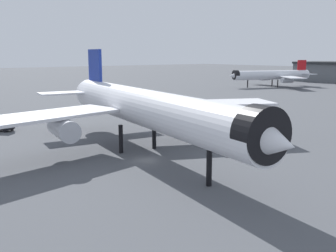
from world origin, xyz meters
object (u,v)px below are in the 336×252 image
object	(u,v)px
service_truck_front	(1,124)
traffic_cone_near_nose	(163,116)
airliner_far_taxiway	(272,75)
baggage_cart_trailing	(278,125)
airliner_near_gate	(144,108)

from	to	relation	value
service_truck_front	traffic_cone_near_nose	size ratio (longest dim) A/B	9.74
service_truck_front	traffic_cone_near_nose	world-z (taller)	service_truck_front
airliner_far_taxiway	baggage_cart_trailing	world-z (taller)	airliner_far_taxiway
airliner_near_gate	traffic_cone_near_nose	xyz separation A→B (m)	(-27.61, 25.52, -7.32)
airliner_near_gate	service_truck_front	bearing A→B (deg)	-150.87
traffic_cone_near_nose	airliner_near_gate	bearing A→B (deg)	-42.75
service_truck_front	baggage_cart_trailing	xyz separation A→B (m)	(36.06, 48.27, -0.61)
airliner_far_taxiway	traffic_cone_near_nose	size ratio (longest dim) A/B	80.29
baggage_cart_trailing	traffic_cone_near_nose	size ratio (longest dim) A/B	4.82
traffic_cone_near_nose	service_truck_front	bearing A→B (deg)	-100.86
baggage_cart_trailing	airliner_far_taxiway	bearing A→B (deg)	-171.95
airliner_far_taxiway	traffic_cone_near_nose	xyz separation A→B (m)	(41.27, -102.71, -5.62)
airliner_far_taxiway	airliner_near_gate	bearing A→B (deg)	47.51
service_truck_front	baggage_cart_trailing	bearing A→B (deg)	-164.98
service_truck_front	baggage_cart_trailing	size ratio (longest dim) A/B	2.02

